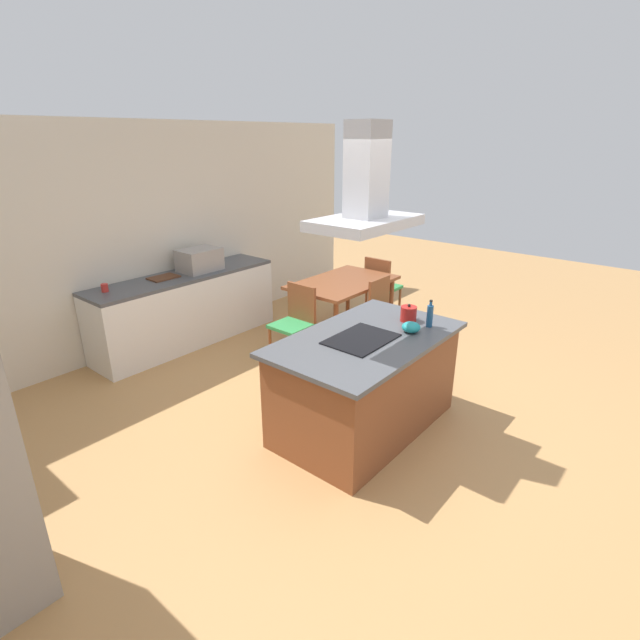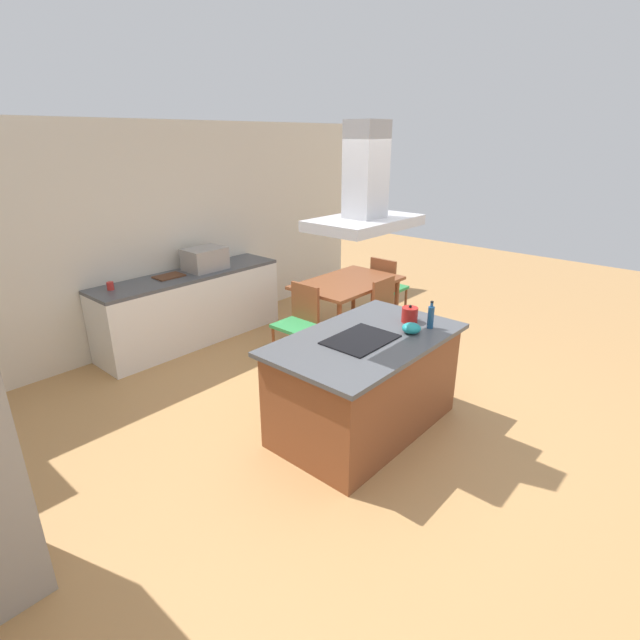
{
  "view_description": "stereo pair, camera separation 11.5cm",
  "coord_description": "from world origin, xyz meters",
  "px_view_note": "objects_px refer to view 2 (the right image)",
  "views": [
    {
      "loc": [
        -3.19,
        -2.13,
        2.53
      ],
      "look_at": [
        -0.15,
        0.4,
        1.0
      ],
      "focal_mm": 27.0,
      "sensor_mm": 36.0,
      "label": 1
    },
    {
      "loc": [
        -3.12,
        -2.22,
        2.53
      ],
      "look_at": [
        -0.15,
        0.4,
        1.0
      ],
      "focal_mm": 27.0,
      "sensor_mm": 36.0,
      "label": 2
    }
  ],
  "objects_px": {
    "coffee_mug_red": "(110,286)",
    "cutting_board": "(169,276)",
    "dining_table": "(348,287)",
    "chair_at_left_end": "(299,317)",
    "tea_kettle": "(410,315)",
    "olive_oil_bottle": "(431,317)",
    "chair_at_right_end": "(386,284)",
    "chair_facing_island": "(390,310)",
    "cooktop": "(360,339)",
    "countertop_microwave": "(205,259)",
    "range_hood": "(365,195)",
    "mixing_bowl": "(411,328)"
  },
  "relations": [
    {
      "from": "coffee_mug_red",
      "to": "cutting_board",
      "type": "relative_size",
      "value": 0.26
    },
    {
      "from": "dining_table",
      "to": "chair_at_left_end",
      "type": "bearing_deg",
      "value": 180.0
    },
    {
      "from": "tea_kettle",
      "to": "coffee_mug_red",
      "type": "relative_size",
      "value": 2.24
    },
    {
      "from": "olive_oil_bottle",
      "to": "chair_at_right_end",
      "type": "height_order",
      "value": "olive_oil_bottle"
    },
    {
      "from": "chair_at_right_end",
      "to": "chair_facing_island",
      "type": "distance_m",
      "value": 1.13
    },
    {
      "from": "chair_at_right_end",
      "to": "chair_at_left_end",
      "type": "relative_size",
      "value": 1.0
    },
    {
      "from": "cooktop",
      "to": "cutting_board",
      "type": "distance_m",
      "value": 2.93
    },
    {
      "from": "cooktop",
      "to": "coffee_mug_red",
      "type": "xyz_separation_m",
      "value": [
        -0.72,
        2.96,
        0.04
      ]
    },
    {
      "from": "countertop_microwave",
      "to": "range_hood",
      "type": "bearing_deg",
      "value": -100.08
    },
    {
      "from": "countertop_microwave",
      "to": "chair_at_left_end",
      "type": "bearing_deg",
      "value": -78.49
    },
    {
      "from": "mixing_bowl",
      "to": "cutting_board",
      "type": "xyz_separation_m",
      "value": [
        -0.42,
        3.17,
        -0.04
      ]
    },
    {
      "from": "countertop_microwave",
      "to": "chair_at_right_end",
      "type": "height_order",
      "value": "countertop_microwave"
    },
    {
      "from": "tea_kettle",
      "to": "mixing_bowl",
      "type": "relative_size",
      "value": 1.22
    },
    {
      "from": "chair_at_left_end",
      "to": "mixing_bowl",
      "type": "bearing_deg",
      "value": -102.24
    },
    {
      "from": "coffee_mug_red",
      "to": "chair_facing_island",
      "type": "height_order",
      "value": "coffee_mug_red"
    },
    {
      "from": "countertop_microwave",
      "to": "cutting_board",
      "type": "distance_m",
      "value": 0.53
    },
    {
      "from": "tea_kettle",
      "to": "dining_table",
      "type": "xyz_separation_m",
      "value": [
        1.06,
        1.57,
        -0.3
      ]
    },
    {
      "from": "coffee_mug_red",
      "to": "dining_table",
      "type": "xyz_separation_m",
      "value": [
        2.43,
        -1.47,
        -0.28
      ]
    },
    {
      "from": "cooktop",
      "to": "chair_at_left_end",
      "type": "xyz_separation_m",
      "value": [
        0.8,
        1.49,
        -0.4
      ]
    },
    {
      "from": "dining_table",
      "to": "chair_facing_island",
      "type": "xyz_separation_m",
      "value": [
        -0.0,
        -0.67,
        -0.16
      ]
    },
    {
      "from": "olive_oil_bottle",
      "to": "dining_table",
      "type": "distance_m",
      "value": 2.11
    },
    {
      "from": "countertop_microwave",
      "to": "chair_facing_island",
      "type": "bearing_deg",
      "value": -59.77
    },
    {
      "from": "countertop_microwave",
      "to": "dining_table",
      "type": "bearing_deg",
      "value": -49.27
    },
    {
      "from": "countertop_microwave",
      "to": "chair_at_right_end",
      "type": "xyz_separation_m",
      "value": [
        2.11,
        -1.39,
        -0.53
      ]
    },
    {
      "from": "chair_at_right_end",
      "to": "tea_kettle",
      "type": "bearing_deg",
      "value": -141.59
    },
    {
      "from": "range_hood",
      "to": "olive_oil_bottle",
      "type": "bearing_deg",
      "value": -25.34
    },
    {
      "from": "coffee_mug_red",
      "to": "chair_at_left_end",
      "type": "relative_size",
      "value": 0.1
    },
    {
      "from": "dining_table",
      "to": "cooktop",
      "type": "bearing_deg",
      "value": -138.99
    },
    {
      "from": "chair_at_right_end",
      "to": "chair_facing_island",
      "type": "relative_size",
      "value": 1.0
    },
    {
      "from": "cutting_board",
      "to": "chair_at_right_end",
      "type": "relative_size",
      "value": 0.38
    },
    {
      "from": "dining_table",
      "to": "range_hood",
      "type": "height_order",
      "value": "range_hood"
    },
    {
      "from": "mixing_bowl",
      "to": "countertop_microwave",
      "type": "bearing_deg",
      "value": 88.33
    },
    {
      "from": "cooktop",
      "to": "tea_kettle",
      "type": "xyz_separation_m",
      "value": [
        0.65,
        -0.08,
        0.06
      ]
    },
    {
      "from": "tea_kettle",
      "to": "countertop_microwave",
      "type": "relative_size",
      "value": 0.4
    },
    {
      "from": "tea_kettle",
      "to": "chair_facing_island",
      "type": "bearing_deg",
      "value": 40.35
    },
    {
      "from": "dining_table",
      "to": "chair_at_right_end",
      "type": "relative_size",
      "value": 1.57
    },
    {
      "from": "chair_facing_island",
      "to": "cooktop",
      "type": "bearing_deg",
      "value": -154.32
    },
    {
      "from": "cutting_board",
      "to": "cooktop",
      "type": "bearing_deg",
      "value": -90.06
    },
    {
      "from": "chair_at_right_end",
      "to": "chair_at_left_end",
      "type": "bearing_deg",
      "value": 180.0
    },
    {
      "from": "olive_oil_bottle",
      "to": "range_hood",
      "type": "distance_m",
      "value": 1.3
    },
    {
      "from": "cooktop",
      "to": "olive_oil_bottle",
      "type": "bearing_deg",
      "value": -25.34
    },
    {
      "from": "cooktop",
      "to": "chair_at_left_end",
      "type": "distance_m",
      "value": 1.73
    },
    {
      "from": "coffee_mug_red",
      "to": "cutting_board",
      "type": "xyz_separation_m",
      "value": [
        0.72,
        -0.03,
        -0.04
      ]
    },
    {
      "from": "chair_facing_island",
      "to": "chair_at_left_end",
      "type": "relative_size",
      "value": 1.0
    },
    {
      "from": "cutting_board",
      "to": "chair_at_right_end",
      "type": "xyz_separation_m",
      "value": [
        2.62,
        -1.44,
        -0.4
      ]
    },
    {
      "from": "mixing_bowl",
      "to": "olive_oil_bottle",
      "type": "bearing_deg",
      "value": -16.39
    },
    {
      "from": "coffee_mug_red",
      "to": "dining_table",
      "type": "distance_m",
      "value": 2.85
    },
    {
      "from": "cooktop",
      "to": "cutting_board",
      "type": "relative_size",
      "value": 1.76
    },
    {
      "from": "cooktop",
      "to": "coffee_mug_red",
      "type": "height_order",
      "value": "coffee_mug_red"
    },
    {
      "from": "olive_oil_bottle",
      "to": "dining_table",
      "type": "xyz_separation_m",
      "value": [
        1.07,
        1.79,
        -0.34
      ]
    }
  ]
}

